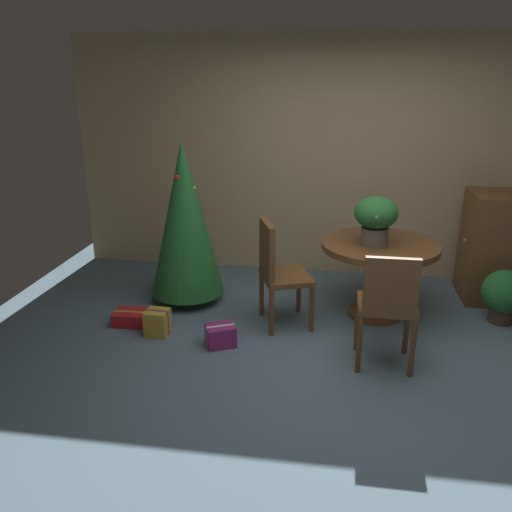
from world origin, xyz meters
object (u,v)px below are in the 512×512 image
(gift_box_gold, at_px, (158,322))
(gift_box_red, at_px, (131,318))
(holiday_tree, at_px, (185,219))
(wooden_chair_left, at_px, (278,269))
(potted_plant, at_px, (504,294))
(wooden_cabinet, at_px, (489,247))
(flower_vase, at_px, (376,217))
(round_dining_table, at_px, (379,260))
(gift_box_purple, at_px, (221,335))
(wooden_chair_near, at_px, (388,303))

(gift_box_gold, bearing_deg, gift_box_red, 154.27)
(holiday_tree, relative_size, gift_box_red, 5.48)
(wooden_chair_left, relative_size, potted_plant, 1.93)
(holiday_tree, height_order, wooden_cabinet, holiday_tree)
(flower_vase, bearing_deg, gift_box_red, -167.94)
(holiday_tree, bearing_deg, round_dining_table, -1.79)
(gift_box_red, bearing_deg, potted_plant, 9.38)
(gift_box_red, bearing_deg, gift_box_gold, -25.73)
(round_dining_table, relative_size, flower_vase, 2.40)
(holiday_tree, relative_size, gift_box_purple, 5.43)
(wooden_chair_near, relative_size, gift_box_red, 3.20)
(gift_box_red, distance_m, potted_plant, 3.42)
(wooden_chair_near, distance_m, potted_plant, 1.52)
(flower_vase, bearing_deg, wooden_chair_near, -85.69)
(round_dining_table, distance_m, holiday_tree, 1.87)
(holiday_tree, relative_size, gift_box_gold, 7.13)
(wooden_chair_near, distance_m, holiday_tree, 2.13)
(wooden_cabinet, bearing_deg, wooden_chair_left, -155.44)
(wooden_chair_left, xyz_separation_m, gift_box_red, (-1.33, -0.21, -0.48))
(flower_vase, relative_size, wooden_chair_near, 0.47)
(wooden_chair_left, relative_size, gift_box_red, 3.29)
(wooden_chair_near, bearing_deg, wooden_cabinet, 54.07)
(wooden_chair_left, height_order, wooden_cabinet, wooden_cabinet)
(flower_vase, xyz_separation_m, wooden_chair_left, (-0.84, -0.25, -0.44))
(wooden_chair_left, relative_size, gift_box_purple, 3.26)
(flower_vase, bearing_deg, gift_box_purple, -150.11)
(gift_box_gold, bearing_deg, holiday_tree, 84.75)
(wooden_chair_near, distance_m, wooden_cabinet, 1.90)
(holiday_tree, bearing_deg, wooden_chair_near, -28.54)
(wooden_cabinet, xyz_separation_m, potted_plant, (0.02, -0.57, -0.26))
(flower_vase, distance_m, gift_box_gold, 2.13)
(round_dining_table, bearing_deg, wooden_chair_near, -90.00)
(round_dining_table, relative_size, wooden_chair_left, 1.10)
(wooden_chair_left, bearing_deg, round_dining_table, 20.00)
(gift_box_purple, bearing_deg, gift_box_red, 163.79)
(round_dining_table, height_order, gift_box_gold, round_dining_table)
(holiday_tree, distance_m, gift_box_gold, 1.06)
(round_dining_table, bearing_deg, wooden_chair_left, -160.00)
(gift_box_purple, distance_m, wooden_cabinet, 2.85)
(wooden_chair_near, xyz_separation_m, gift_box_red, (-2.23, 0.41, -0.48))
(wooden_chair_left, bearing_deg, wooden_cabinet, 24.56)
(round_dining_table, distance_m, wooden_cabinet, 1.27)
(gift_box_purple, relative_size, gift_box_red, 1.01)
(potted_plant, bearing_deg, round_dining_table, -179.03)
(wooden_chair_near, bearing_deg, flower_vase, 94.31)
(round_dining_table, distance_m, wooden_chair_near, 0.95)
(gift_box_gold, xyz_separation_m, gift_box_purple, (0.59, -0.11, -0.02))
(round_dining_table, xyz_separation_m, gift_box_gold, (-1.92, -0.69, -0.44))
(holiday_tree, height_order, gift_box_red, holiday_tree)
(wooden_chair_left, xyz_separation_m, wooden_cabinet, (2.02, 0.92, 0.01))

